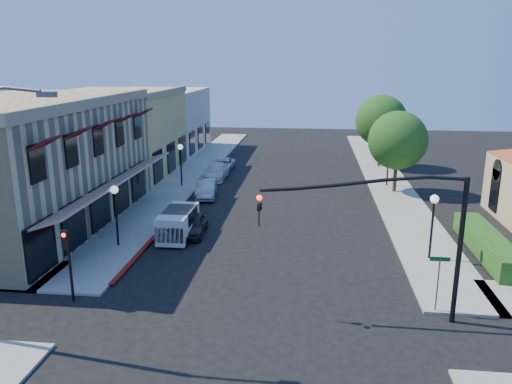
# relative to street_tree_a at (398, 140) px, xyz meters

# --- Properties ---
(ground) EXTENTS (120.00, 120.00, 0.00)m
(ground) POSITION_rel_street_tree_a_xyz_m (-8.80, -22.00, -4.19)
(ground) COLOR black
(ground) RESTS_ON ground
(sidewalk_left) EXTENTS (3.50, 50.00, 0.12)m
(sidewalk_left) POSITION_rel_street_tree_a_xyz_m (-17.55, 5.00, -4.13)
(sidewalk_left) COLOR gray
(sidewalk_left) RESTS_ON ground
(sidewalk_right) EXTENTS (3.50, 50.00, 0.12)m
(sidewalk_right) POSITION_rel_street_tree_a_xyz_m (-0.05, 5.00, -4.13)
(sidewalk_right) COLOR gray
(sidewalk_right) RESTS_ON ground
(curb_red_strip) EXTENTS (0.25, 10.00, 0.06)m
(curb_red_strip) POSITION_rel_street_tree_a_xyz_m (-15.70, -14.00, -4.19)
(curb_red_strip) COLOR maroon
(curb_red_strip) RESTS_ON ground
(corner_brick_building) EXTENTS (11.77, 18.20, 8.10)m
(corner_brick_building) POSITION_rel_street_tree_a_xyz_m (-24.25, -11.00, -0.19)
(corner_brick_building) COLOR #C9B788
(corner_brick_building) RESTS_ON ground
(yellow_stucco_building) EXTENTS (10.00, 12.00, 7.60)m
(yellow_stucco_building) POSITION_rel_street_tree_a_xyz_m (-24.30, 4.00, -0.39)
(yellow_stucco_building) COLOR tan
(yellow_stucco_building) RESTS_ON ground
(pink_stucco_building) EXTENTS (10.00, 12.00, 7.00)m
(pink_stucco_building) POSITION_rel_street_tree_a_xyz_m (-24.30, 16.00, -0.69)
(pink_stucco_building) COLOR #BF9E90
(pink_stucco_building) RESTS_ON ground
(hedge) EXTENTS (1.40, 8.00, 1.10)m
(hedge) POSITION_rel_street_tree_a_xyz_m (2.90, -13.00, -4.19)
(hedge) COLOR #205117
(hedge) RESTS_ON ground
(street_tree_a) EXTENTS (4.56, 4.56, 6.48)m
(street_tree_a) POSITION_rel_street_tree_a_xyz_m (0.00, 0.00, 0.00)
(street_tree_a) COLOR #332014
(street_tree_a) RESTS_ON ground
(street_tree_b) EXTENTS (4.94, 4.94, 7.02)m
(street_tree_b) POSITION_rel_street_tree_a_xyz_m (0.00, 10.00, 0.35)
(street_tree_b) COLOR #332014
(street_tree_b) RESTS_ON ground
(signal_mast_arm) EXTENTS (8.01, 0.39, 6.00)m
(signal_mast_arm) POSITION_rel_street_tree_a_xyz_m (-2.94, -20.50, -0.11)
(signal_mast_arm) COLOR black
(signal_mast_arm) RESTS_ON ground
(secondary_signal) EXTENTS (0.28, 0.42, 3.32)m
(secondary_signal) POSITION_rel_street_tree_a_xyz_m (-16.80, -20.59, -1.88)
(secondary_signal) COLOR black
(secondary_signal) RESTS_ON ground
(street_name_sign) EXTENTS (0.80, 0.06, 2.50)m
(street_name_sign) POSITION_rel_street_tree_a_xyz_m (-1.30, -19.80, -2.50)
(street_name_sign) COLOR #595B5E
(street_name_sign) RESTS_ON ground
(lamppost_left_near) EXTENTS (0.44, 0.44, 3.57)m
(lamppost_left_near) POSITION_rel_street_tree_a_xyz_m (-17.30, -14.00, -1.46)
(lamppost_left_near) COLOR black
(lamppost_left_near) RESTS_ON ground
(lamppost_left_far) EXTENTS (0.44, 0.44, 3.57)m
(lamppost_left_far) POSITION_rel_street_tree_a_xyz_m (-17.30, 0.00, -1.46)
(lamppost_left_far) COLOR black
(lamppost_left_far) RESTS_ON ground
(lamppost_right_near) EXTENTS (0.44, 0.44, 3.57)m
(lamppost_right_near) POSITION_rel_street_tree_a_xyz_m (-0.30, -14.00, -1.46)
(lamppost_right_near) COLOR black
(lamppost_right_near) RESTS_ON ground
(lamppost_right_far) EXTENTS (0.44, 0.44, 3.57)m
(lamppost_right_far) POSITION_rel_street_tree_a_xyz_m (-0.30, 2.00, -1.46)
(lamppost_right_far) COLOR black
(lamppost_right_far) RESTS_ON ground
(white_van) EXTENTS (1.72, 3.85, 1.71)m
(white_van) POSITION_rel_street_tree_a_xyz_m (-14.30, -12.20, -3.21)
(white_van) COLOR silver
(white_van) RESTS_ON ground
(parked_car_a) EXTENTS (1.59, 3.63, 1.22)m
(parked_car_a) POSITION_rel_street_tree_a_xyz_m (-13.60, -11.43, -3.59)
(parked_car_a) COLOR black
(parked_car_a) RESTS_ON ground
(parked_car_b) EXTENTS (1.95, 4.20, 1.33)m
(parked_car_b) POSITION_rel_street_tree_a_xyz_m (-14.57, -3.00, -3.53)
(parked_car_b) COLOR #9EA1A3
(parked_car_b) RESTS_ON ground
(parked_car_c) EXTENTS (1.97, 4.72, 1.36)m
(parked_car_c) POSITION_rel_street_tree_a_xyz_m (-15.00, 3.00, -3.51)
(parked_car_c) COLOR silver
(parked_car_c) RESTS_ON ground
(parked_car_d) EXTENTS (2.02, 4.12, 1.13)m
(parked_car_d) POSITION_rel_street_tree_a_xyz_m (-15.00, 6.65, -3.63)
(parked_car_d) COLOR silver
(parked_car_d) RESTS_ON ground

